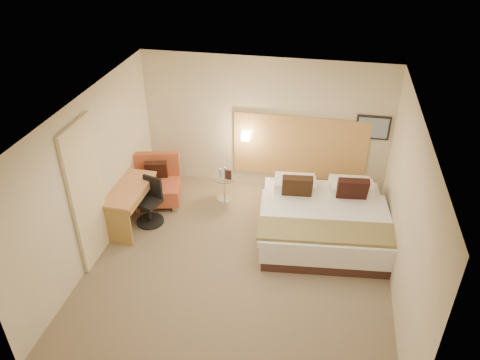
% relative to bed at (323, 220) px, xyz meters
% --- Properties ---
extents(floor, '(4.80, 5.00, 0.02)m').
position_rel_bed_xyz_m(floor, '(-1.28, -1.01, -0.36)').
color(floor, '#796751').
rests_on(floor, ground).
extents(ceiling, '(4.80, 5.00, 0.02)m').
position_rel_bed_xyz_m(ceiling, '(-1.28, -1.01, 2.36)').
color(ceiling, white).
rests_on(ceiling, floor).
extents(wall_back, '(4.80, 0.02, 2.70)m').
position_rel_bed_xyz_m(wall_back, '(-1.28, 1.50, 1.00)').
color(wall_back, beige).
rests_on(wall_back, floor).
extents(wall_front, '(4.80, 0.02, 2.70)m').
position_rel_bed_xyz_m(wall_front, '(-1.28, -3.52, 1.00)').
color(wall_front, beige).
rests_on(wall_front, floor).
extents(wall_left, '(0.02, 5.00, 2.70)m').
position_rel_bed_xyz_m(wall_left, '(-3.69, -1.01, 1.00)').
color(wall_left, beige).
rests_on(wall_left, floor).
extents(wall_right, '(0.02, 5.00, 2.70)m').
position_rel_bed_xyz_m(wall_right, '(1.13, -1.01, 1.00)').
color(wall_right, beige).
rests_on(wall_right, floor).
extents(headboard_panel, '(2.60, 0.04, 1.30)m').
position_rel_bed_xyz_m(headboard_panel, '(-0.58, 1.46, 0.60)').
color(headboard_panel, tan).
rests_on(headboard_panel, wall_back).
extents(art_frame, '(0.62, 0.03, 0.47)m').
position_rel_bed_xyz_m(art_frame, '(0.74, 1.47, 1.15)').
color(art_frame, black).
rests_on(art_frame, wall_back).
extents(art_canvas, '(0.54, 0.01, 0.39)m').
position_rel_bed_xyz_m(art_canvas, '(0.74, 1.45, 1.15)').
color(art_canvas, gray).
rests_on(art_canvas, wall_back).
extents(lamp_arm, '(0.02, 0.12, 0.02)m').
position_rel_bed_xyz_m(lamp_arm, '(-1.63, 1.41, 0.80)').
color(lamp_arm, white).
rests_on(lamp_arm, wall_back).
extents(lamp_shade, '(0.15, 0.15, 0.15)m').
position_rel_bed_xyz_m(lamp_shade, '(-1.63, 1.35, 0.80)').
color(lamp_shade, '#FFEDC6').
rests_on(lamp_shade, wall_back).
extents(curtain, '(0.06, 0.90, 2.42)m').
position_rel_bed_xyz_m(curtain, '(-3.64, -1.26, 0.87)').
color(curtain, beige).
rests_on(curtain, wall_left).
extents(bottle_a, '(0.06, 0.06, 0.18)m').
position_rel_bed_xyz_m(bottle_a, '(-2.02, 0.80, 0.25)').
color(bottle_a, '#9CBFF1').
rests_on(bottle_a, side_table).
extents(bottle_b, '(0.06, 0.06, 0.18)m').
position_rel_bed_xyz_m(bottle_b, '(-1.94, 0.86, 0.25)').
color(bottle_b, '#8EB4DC').
rests_on(bottle_b, side_table).
extents(menu_folder, '(0.12, 0.06, 0.20)m').
position_rel_bed_xyz_m(menu_folder, '(-1.85, 0.75, 0.26)').
color(menu_folder, '#331A15').
rests_on(menu_folder, side_table).
extents(bed, '(2.37, 2.32, 1.06)m').
position_rel_bed_xyz_m(bed, '(0.00, 0.00, 0.00)').
color(bed, '#3C231E').
rests_on(bed, floor).
extents(lounge_chair, '(1.04, 0.96, 0.93)m').
position_rel_bed_xyz_m(lounge_chair, '(-3.22, 0.50, 0.02)').
color(lounge_chair, '#A67C4E').
rests_on(lounge_chair, floor).
extents(side_table, '(0.52, 0.52, 0.50)m').
position_rel_bed_xyz_m(side_table, '(-1.94, 0.79, -0.07)').
color(side_table, silver).
rests_on(side_table, floor).
extents(desk, '(0.61, 1.27, 0.79)m').
position_rel_bed_xyz_m(desk, '(-3.39, -0.33, 0.27)').
color(desk, '#C6844D').
rests_on(desk, floor).
extents(desk_chair, '(0.62, 0.62, 0.88)m').
position_rel_bed_xyz_m(desk_chair, '(-3.11, -0.19, 0.02)').
color(desk_chair, black).
rests_on(desk_chair, floor).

